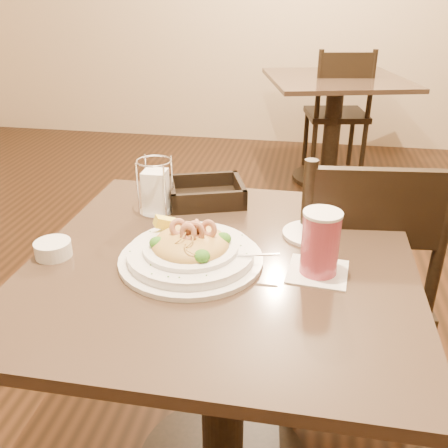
% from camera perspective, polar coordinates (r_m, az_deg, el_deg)
% --- Properties ---
extents(main_table, '(0.90, 0.90, 0.74)m').
position_cam_1_polar(main_table, '(1.33, -0.16, -12.71)').
color(main_table, black).
rests_on(main_table, ground).
extents(background_table, '(1.10, 1.10, 0.74)m').
position_cam_1_polar(background_table, '(3.69, 12.43, 12.43)').
color(background_table, black).
rests_on(background_table, ground).
extents(dining_chair_near, '(0.46, 0.46, 0.93)m').
position_cam_1_polar(dining_chair_near, '(1.62, 14.83, -6.20)').
color(dining_chair_near, black).
rests_on(dining_chair_near, ground).
extents(dining_chair_far, '(0.49, 0.49, 0.93)m').
position_cam_1_polar(dining_chair_far, '(3.80, 12.92, 12.61)').
color(dining_chair_far, black).
rests_on(dining_chair_far, ground).
extents(pasta_bowl, '(0.38, 0.34, 0.11)m').
position_cam_1_polar(pasta_bowl, '(1.16, -3.82, -2.97)').
color(pasta_bowl, white).
rests_on(pasta_bowl, main_table).
extents(drink_glass, '(0.14, 0.14, 0.15)m').
position_cam_1_polar(drink_glass, '(1.12, 10.94, -2.19)').
color(drink_glass, white).
rests_on(drink_glass, main_table).
extents(bread_basket, '(0.26, 0.24, 0.06)m').
position_cam_1_polar(bread_basket, '(1.49, -2.03, 3.38)').
color(bread_basket, black).
rests_on(bread_basket, main_table).
extents(napkin_caddy, '(0.10, 0.10, 0.16)m').
position_cam_1_polar(napkin_caddy, '(1.41, -7.81, 3.85)').
color(napkin_caddy, silver).
rests_on(napkin_caddy, main_table).
extents(side_plate, '(0.17, 0.17, 0.01)m').
position_cam_1_polar(side_plate, '(1.31, 9.93, -1.09)').
color(side_plate, white).
rests_on(side_plate, main_table).
extents(butter_ramekin, '(0.10, 0.10, 0.04)m').
position_cam_1_polar(butter_ramekin, '(1.26, -18.95, -2.71)').
color(butter_ramekin, white).
rests_on(butter_ramekin, main_table).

